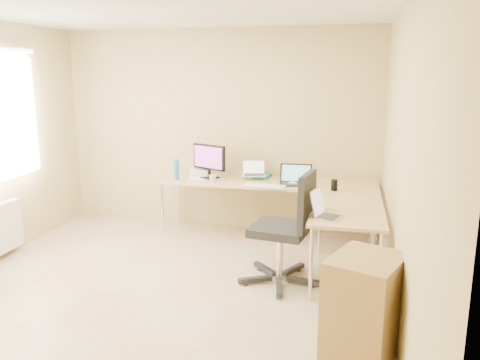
% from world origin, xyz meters
% --- Properties ---
extents(floor, '(4.50, 4.50, 0.00)m').
position_xyz_m(floor, '(0.00, 0.00, 0.00)').
color(floor, tan).
rests_on(floor, ground).
extents(ceiling, '(4.50, 4.50, 0.00)m').
position_xyz_m(ceiling, '(0.00, 0.00, 2.60)').
color(ceiling, white).
rests_on(ceiling, ground).
extents(wall_back, '(4.50, 0.00, 4.50)m').
position_xyz_m(wall_back, '(0.00, 2.25, 1.30)').
color(wall_back, tan).
rests_on(wall_back, ground).
extents(wall_right, '(0.00, 4.50, 4.50)m').
position_xyz_m(wall_right, '(2.10, 0.00, 1.30)').
color(wall_right, tan).
rests_on(wall_right, ground).
extents(desk_main, '(2.65, 0.70, 0.73)m').
position_xyz_m(desk_main, '(0.72, 1.85, 0.36)').
color(desk_main, tan).
rests_on(desk_main, ground).
extents(desk_return, '(0.70, 1.30, 0.73)m').
position_xyz_m(desk_return, '(1.70, 0.85, 0.36)').
color(desk_return, tan).
rests_on(desk_return, ground).
extents(monitor, '(0.52, 0.36, 0.43)m').
position_xyz_m(monitor, '(-0.03, 1.88, 0.95)').
color(monitor, black).
rests_on(monitor, desk_main).
extents(book_stack, '(0.22, 0.28, 0.04)m').
position_xyz_m(book_stack, '(0.62, 2.05, 0.75)').
color(book_stack, '#147E71').
rests_on(book_stack, desk_main).
extents(laptop_center, '(0.35, 0.30, 0.19)m').
position_xyz_m(laptop_center, '(0.53, 1.94, 0.87)').
color(laptop_center, silver).
rests_on(laptop_center, desk_main).
extents(laptop_black, '(0.40, 0.31, 0.24)m').
position_xyz_m(laptop_black, '(1.08, 1.75, 0.85)').
color(laptop_black, black).
rests_on(laptop_black, desk_main).
extents(keyboard, '(0.50, 0.18, 0.02)m').
position_xyz_m(keyboard, '(0.74, 1.55, 0.74)').
color(keyboard, white).
rests_on(keyboard, desk_main).
extents(mouse, '(0.11, 0.08, 0.04)m').
position_xyz_m(mouse, '(1.04, 1.76, 0.75)').
color(mouse, white).
rests_on(mouse, desk_main).
extents(mug, '(0.12, 0.12, 0.09)m').
position_xyz_m(mug, '(0.08, 1.66, 0.78)').
color(mug, beige).
rests_on(mug, desk_main).
extents(cd_stack, '(0.12, 0.12, 0.03)m').
position_xyz_m(cd_stack, '(0.20, 1.75, 0.74)').
color(cd_stack, silver).
rests_on(cd_stack, desk_main).
extents(water_bottle, '(0.08, 0.08, 0.26)m').
position_xyz_m(water_bottle, '(-0.40, 1.69, 0.86)').
color(water_bottle, '#2E6AB7').
rests_on(water_bottle, desk_main).
extents(papers, '(0.22, 0.29, 0.01)m').
position_xyz_m(papers, '(-0.17, 1.85, 0.73)').
color(papers, white).
rests_on(papers, desk_main).
extents(white_box, '(0.29, 0.24, 0.09)m').
position_xyz_m(white_box, '(-0.18, 1.94, 0.78)').
color(white_box, silver).
rests_on(white_box, desk_main).
extents(desk_fan, '(0.25, 0.25, 0.32)m').
position_xyz_m(desk_fan, '(-0.11, 2.05, 0.89)').
color(desk_fan, silver).
rests_on(desk_fan, desk_main).
extents(black_cup, '(0.10, 0.10, 0.13)m').
position_xyz_m(black_cup, '(1.54, 1.55, 0.79)').
color(black_cup, black).
rests_on(black_cup, desk_main).
extents(laptop_return, '(0.37, 0.32, 0.21)m').
position_xyz_m(laptop_return, '(1.52, 0.46, 0.83)').
color(laptop_return, silver).
rests_on(laptop_return, desk_return).
extents(office_chair, '(0.78, 0.78, 1.13)m').
position_xyz_m(office_chair, '(1.07, 0.59, 0.50)').
color(office_chair, black).
rests_on(office_chair, ground).
extents(cabinet, '(0.63, 0.69, 0.78)m').
position_xyz_m(cabinet, '(1.85, -0.52, 0.36)').
color(cabinet, brown).
rests_on(cabinet, ground).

